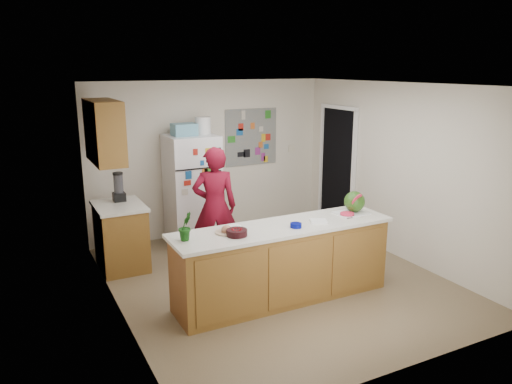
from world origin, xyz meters
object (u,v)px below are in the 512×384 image
refrigerator (192,190)px  person (215,207)px  watermelon (355,202)px  cherry_bowl (237,233)px

refrigerator → person: 1.01m
watermelon → refrigerator: bearing=119.5°
person → watermelon: (1.36, -1.31, 0.23)m
refrigerator → person: refrigerator is taller
refrigerator → watermelon: 2.68m
person → cherry_bowl: bearing=94.3°
watermelon → person: bearing=135.9°
person → watermelon: size_ratio=6.40×
refrigerator → cherry_bowl: (-0.38, -2.45, 0.11)m
person → cherry_bowl: person is taller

